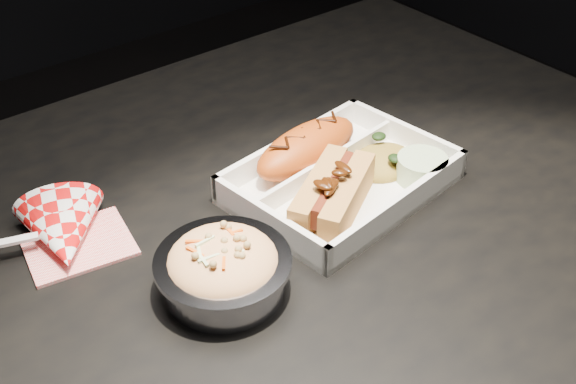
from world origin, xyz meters
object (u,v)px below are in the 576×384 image
at_px(hotdog, 333,192).
at_px(napkin_fork, 64,233).
at_px(dining_table, 248,288).
at_px(foil_coleslaw_cup, 223,267).
at_px(fried_pastry, 307,148).
at_px(food_tray, 340,182).

relative_size(hotdog, napkin_fork, 0.87).
height_order(dining_table, napkin_fork, napkin_fork).
xyz_separation_m(dining_table, hotdog, (0.09, -0.04, 0.12)).
xyz_separation_m(foil_coleslaw_cup, napkin_fork, (-0.10, 0.16, -0.01)).
relative_size(dining_table, fried_pastry, 7.58).
bearing_deg(napkin_fork, food_tray, -0.56).
bearing_deg(food_tray, hotdog, -149.23).
bearing_deg(foil_coleslaw_cup, dining_table, 41.38).
xyz_separation_m(hotdog, napkin_fork, (-0.26, 0.14, -0.02)).
relative_size(dining_table, napkin_fork, 7.13).
bearing_deg(food_tray, foil_coleslaw_cup, -172.03).
distance_m(dining_table, food_tray, 0.17).
height_order(fried_pastry, hotdog, hotdog).
height_order(dining_table, fried_pastry, fried_pastry).
bearing_deg(foil_coleslaw_cup, food_tray, 14.91).
bearing_deg(foil_coleslaw_cup, hotdog, 7.84).
relative_size(fried_pastry, foil_coleslaw_cup, 1.17).
xyz_separation_m(food_tray, napkin_fork, (-0.30, 0.11, 0.01)).
bearing_deg(dining_table, food_tray, -3.76).
bearing_deg(hotdog, dining_table, 125.95).
height_order(food_tray, foil_coleslaw_cup, foil_coleslaw_cup).
height_order(dining_table, foil_coleslaw_cup, foil_coleslaw_cup).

